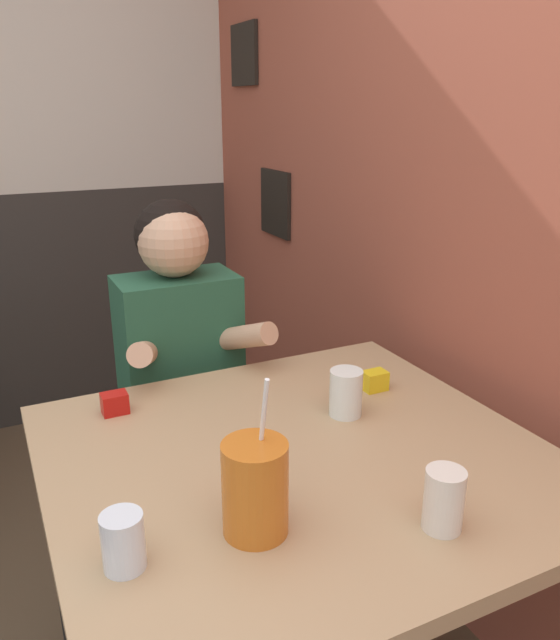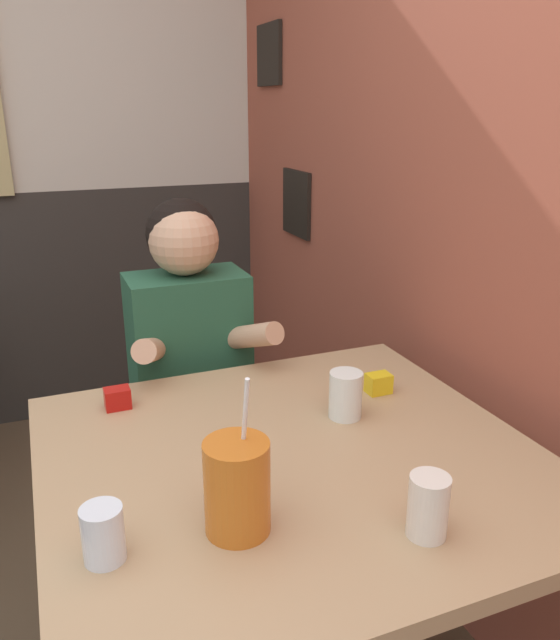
% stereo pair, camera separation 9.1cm
% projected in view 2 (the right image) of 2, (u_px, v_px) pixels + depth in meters
% --- Properties ---
extents(brick_wall_right, '(0.08, 4.37, 2.70)m').
position_uv_depth(brick_wall_right, '(377.00, 143.00, 2.02)').
color(brick_wall_right, '#9E4C38').
rests_on(brick_wall_right, ground_plane).
extents(main_table, '(1.01, 0.96, 0.78)m').
position_uv_depth(main_table, '(292.00, 480.00, 1.32)').
color(main_table, tan).
rests_on(main_table, ground_plane).
extents(person_seated, '(0.42, 0.40, 1.22)m').
position_uv_depth(person_seated, '(191.00, 392.00, 1.90)').
color(person_seated, '#235138').
rests_on(person_seated, ground_plane).
extents(cocktail_pitcher, '(0.11, 0.11, 0.29)m').
position_uv_depth(cocktail_pitcher, '(237.00, 487.00, 1.04)').
color(cocktail_pitcher, '#C6661E').
rests_on(cocktail_pitcher, main_table).
extents(glass_near_pitcher, '(0.07, 0.07, 0.09)m').
position_uv_depth(glass_near_pitcher, '(103.00, 534.00, 0.98)').
color(glass_near_pitcher, silver).
rests_on(glass_near_pitcher, main_table).
extents(glass_center, '(0.08, 0.08, 0.11)m').
position_uv_depth(glass_center, '(346.00, 395.00, 1.44)').
color(glass_center, silver).
rests_on(glass_center, main_table).
extents(glass_far_side, '(0.07, 0.07, 0.11)m').
position_uv_depth(glass_far_side, '(428.00, 506.00, 1.04)').
color(glass_far_side, silver).
rests_on(glass_far_side, main_table).
extents(condiment_ketchup, '(0.06, 0.04, 0.05)m').
position_uv_depth(condiment_ketchup, '(118.00, 398.00, 1.49)').
color(condiment_ketchup, '#B7140F').
rests_on(condiment_ketchup, main_table).
extents(condiment_mustard, '(0.06, 0.04, 0.05)m').
position_uv_depth(condiment_mustard, '(379.00, 383.00, 1.57)').
color(condiment_mustard, yellow).
rests_on(condiment_mustard, main_table).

